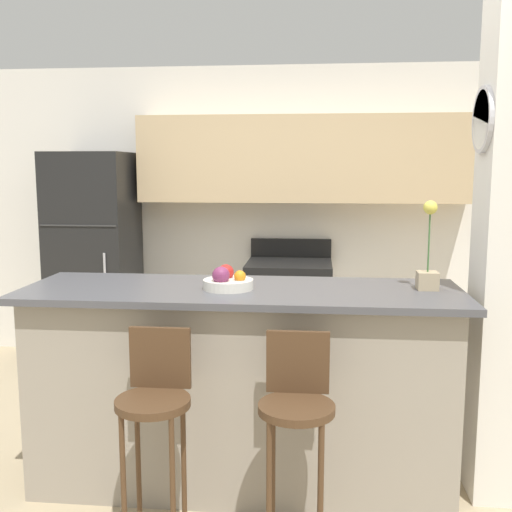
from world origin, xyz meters
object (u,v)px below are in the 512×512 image
at_px(bar_stool_right, 297,412).
at_px(orchid_vase, 428,262).
at_px(stove_range, 289,315).
at_px(trash_bin, 152,351).
at_px(bar_stool_left, 155,407).
at_px(fruit_bowl, 227,281).
at_px(refrigerator, 95,260).

distance_m(bar_stool_right, orchid_vase, 1.06).
bearing_deg(stove_range, trash_bin, -167.31).
xyz_separation_m(stove_range, trash_bin, (-1.11, -0.25, -0.27)).
bearing_deg(orchid_vase, trash_bin, 140.29).
distance_m(bar_stool_left, fruit_bowl, 0.75).
xyz_separation_m(bar_stool_left, trash_bin, (-0.64, 2.20, -0.46)).
distance_m(bar_stool_right, fruit_bowl, 0.80).
bearing_deg(refrigerator, orchid_vase, -36.43).
height_order(orchid_vase, fruit_bowl, orchid_vase).
relative_size(bar_stool_left, trash_bin, 2.57).
xyz_separation_m(bar_stool_right, fruit_bowl, (-0.38, 0.53, 0.46)).
bearing_deg(bar_stool_right, trash_bin, 119.70).
height_order(bar_stool_right, orchid_vase, orchid_vase).
xyz_separation_m(refrigerator, orchid_vase, (2.45, -1.81, 0.31)).
relative_size(bar_stool_right, orchid_vase, 2.15).
distance_m(stove_range, bar_stool_right, 2.47).
height_order(stove_range, bar_stool_left, stove_range).
relative_size(bar_stool_left, bar_stool_right, 1.00).
xyz_separation_m(bar_stool_right, orchid_vase, (0.64, 0.63, 0.57)).
xyz_separation_m(refrigerator, bar_stool_left, (1.18, -2.43, -0.26)).
height_order(stove_range, orchid_vase, orchid_vase).
distance_m(bar_stool_left, bar_stool_right, 0.62).
height_order(refrigerator, fruit_bowl, refrigerator).
bearing_deg(orchid_vase, bar_stool_left, -153.56).
xyz_separation_m(bar_stool_right, trash_bin, (-1.26, 2.20, -0.46)).
xyz_separation_m(refrigerator, bar_stool_right, (1.80, -2.43, -0.26)).
bearing_deg(fruit_bowl, stove_range, 83.12).
bearing_deg(refrigerator, trash_bin, -22.68).
bearing_deg(stove_range, fruit_bowl, -96.88).
bearing_deg(fruit_bowl, refrigerator, 126.95).
bearing_deg(fruit_bowl, orchid_vase, 5.24).
distance_m(orchid_vase, trash_bin, 2.67).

